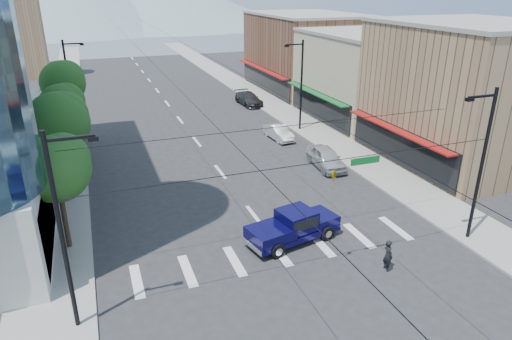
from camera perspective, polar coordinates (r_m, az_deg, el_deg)
The scene contains 19 objects.
ground at distance 24.93m, azimuth 4.68°, elevation -11.84°, with size 160.00×160.00×0.00m, color #28282B.
sidewalk_left at distance 60.30m, azimuth -22.74°, elevation 7.22°, with size 4.00×120.00×0.15m, color gray.
sidewalk_right at distance 63.78m, azimuth -0.56°, elevation 9.69°, with size 4.00×120.00×0.15m, color gray.
shop_near at distance 41.60m, azimuth 24.84°, elevation 8.50°, with size 12.00×14.00×11.00m, color #8C6B4C.
shop_mid at distance 52.40m, azimuth 14.00°, elevation 11.22°, with size 12.00×14.00×9.00m, color tan.
shop_far at distance 66.00m, azimuth 6.19°, elevation 14.33°, with size 12.00×18.00×10.00m, color brown.
clock_tower at distance 81.02m, azimuth -26.94°, elevation 17.67°, with size 4.80×4.80×20.40m.
tree_near at distance 26.36m, azimuth -23.49°, elevation 0.47°, with size 3.65×3.64×6.71m.
tree_midnear at distance 32.85m, azimuth -23.30°, elevation 5.69°, with size 4.09×4.09×7.52m.
tree_midfar at distance 39.78m, azimuth -22.92°, elevation 7.49°, with size 3.65×3.64×6.71m.
tree_far at distance 46.51m, azimuth -22.86°, elevation 10.19°, with size 4.09×4.09×7.52m.
signal_rig at distance 21.93m, azimuth 6.60°, elevation -3.00°, with size 21.80×0.20×9.00m.
lamp_pole_nw at distance 49.46m, azimuth -22.22°, elevation 10.14°, with size 2.00×0.25×9.00m.
lamp_pole_ne at distance 46.01m, azimuth 5.55°, elevation 10.86°, with size 2.00×0.25×9.00m.
pickup_truck at distance 26.58m, azimuth 4.65°, elevation -6.98°, with size 5.95×3.14×1.92m.
pedestrian at distance 25.05m, azimuth 16.17°, elevation -10.19°, with size 0.64×0.42×1.75m, color black.
parked_car_near at distance 37.53m, azimuth 8.75°, elevation 1.52°, with size 1.96×4.87×1.66m, color silver.
parked_car_mid at distance 44.09m, azimuth 2.84°, elevation 4.72°, with size 1.45×4.17×1.37m, color silver.
parked_car_far at distance 57.09m, azimuth -0.92°, elevation 8.90°, with size 2.14×5.27×1.53m, color #2B2C2E.
Camera 1 is at (-9.00, -18.61, 13.94)m, focal length 32.00 mm.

